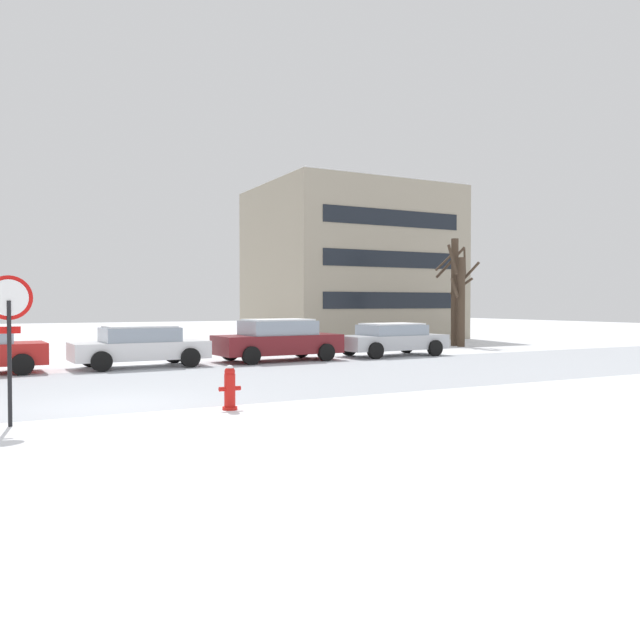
{
  "coord_description": "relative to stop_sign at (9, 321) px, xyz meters",
  "views": [
    {
      "loc": [
        -2.29,
        -13.59,
        2.1
      ],
      "look_at": [
        7.28,
        4.72,
        1.57
      ],
      "focal_mm": 36.28,
      "sensor_mm": 36.0,
      "label": 1
    }
  ],
  "objects": [
    {
      "name": "parked_car_maroon",
      "position": [
        9.15,
        9.41,
        -1.03
      ],
      "size": [
        4.63,
        2.27,
        1.53
      ],
      "color": "maroon",
      "rests_on": "ground"
    },
    {
      "name": "building_far_right",
      "position": [
        19.67,
        22.17,
        2.77
      ],
      "size": [
        10.97,
        9.35,
        9.16
      ],
      "color": "#9E937F",
      "rests_on": "ground"
    },
    {
      "name": "fire_hydrant",
      "position": [
        3.92,
        -0.06,
        -1.36
      ],
      "size": [
        0.44,
        0.3,
        0.89
      ],
      "color": "red",
      "rests_on": "ground"
    },
    {
      "name": "parked_car_silver",
      "position": [
        14.11,
        9.38,
        -1.13
      ],
      "size": [
        4.51,
        2.22,
        1.31
      ],
      "color": "silver",
      "rests_on": "ground"
    },
    {
      "name": "tree_far_right",
      "position": [
        20.29,
        13.07,
        0.98
      ],
      "size": [
        1.84,
        1.75,
        5.29
      ],
      "color": "#423326",
      "rests_on": "ground"
    },
    {
      "name": "parked_car_white",
      "position": [
        4.18,
        9.38,
        -1.1
      ],
      "size": [
        4.4,
        2.14,
        1.37
      ],
      "color": "white",
      "rests_on": "ground"
    },
    {
      "name": "stop_sign",
      "position": [
        0.0,
        0.0,
        0.0
      ],
      "size": [
        0.76,
        0.1,
        2.58
      ],
      "color": "black",
      "rests_on": "ground"
    },
    {
      "name": "tree_far_left",
      "position": [
        20.14,
        12.4,
        0.57
      ],
      "size": [
        1.58,
        1.32,
        4.97
      ],
      "color": "#423326",
      "rests_on": "ground"
    },
    {
      "name": "road_surface",
      "position": [
        1.9,
        4.53,
        -1.81
      ],
      "size": [
        80.0,
        8.18,
        0.0
      ],
      "color": "#B7BCC4",
      "rests_on": "ground"
    },
    {
      "name": "ground_plane",
      "position": [
        1.9,
        1.44,
        -1.81
      ],
      "size": [
        120.0,
        120.0,
        0.0
      ],
      "primitive_type": "plane",
      "color": "white"
    }
  ]
}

